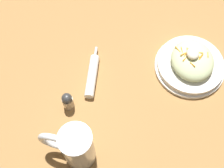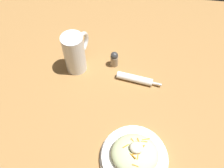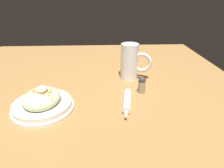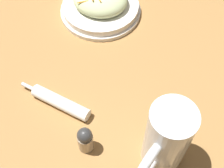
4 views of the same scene
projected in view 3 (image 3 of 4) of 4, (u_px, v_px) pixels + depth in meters
ground_plane at (88, 87)px, 0.85m from camera, size 1.43×1.43×0.00m
salad_plate at (42, 102)px, 0.67m from camera, size 0.22×0.22×0.09m
beer_mug at (130, 63)px, 0.90m from camera, size 0.08×0.15×0.17m
napkin_roll at (127, 101)px, 0.71m from camera, size 0.18×0.05×0.03m
salt_shaker at (142, 85)px, 0.79m from camera, size 0.03×0.03×0.07m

